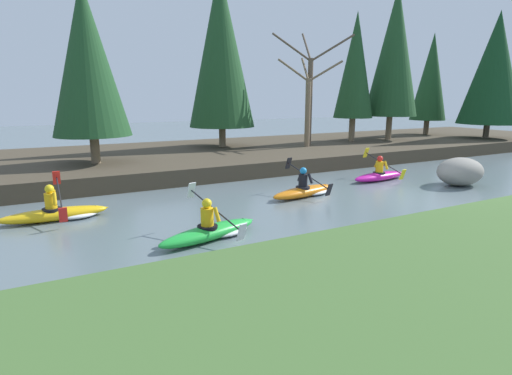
{
  "coord_description": "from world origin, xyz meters",
  "views": [
    {
      "loc": [
        -10.58,
        -9.0,
        3.28
      ],
      "look_at": [
        -5.01,
        1.65,
        0.55
      ],
      "focal_mm": 28.0,
      "sensor_mm": 36.0,
      "label": 1
    }
  ],
  "objects_px": {
    "kayaker_lead": "(380,175)",
    "kayaker_trailing": "(213,230)",
    "kayaker_middle": "(306,190)",
    "kayaker_far_back": "(59,213)",
    "boulder_midstream": "(460,172)"
  },
  "relations": [
    {
      "from": "kayaker_lead",
      "to": "boulder_midstream",
      "type": "relative_size",
      "value": 1.49
    },
    {
      "from": "kayaker_middle",
      "to": "kayaker_far_back",
      "type": "distance_m",
      "value": 7.57
    },
    {
      "from": "kayaker_far_back",
      "to": "kayaker_middle",
      "type": "bearing_deg",
      "value": -7.89
    },
    {
      "from": "kayaker_lead",
      "to": "kayaker_middle",
      "type": "height_order",
      "value": "same"
    },
    {
      "from": "kayaker_trailing",
      "to": "boulder_midstream",
      "type": "relative_size",
      "value": 1.48
    },
    {
      "from": "kayaker_middle",
      "to": "kayaker_far_back",
      "type": "relative_size",
      "value": 1.01
    },
    {
      "from": "kayaker_lead",
      "to": "kayaker_middle",
      "type": "relative_size",
      "value": 1.0
    },
    {
      "from": "kayaker_lead",
      "to": "boulder_midstream",
      "type": "distance_m",
      "value": 2.89
    },
    {
      "from": "kayaker_lead",
      "to": "kayaker_middle",
      "type": "distance_m",
      "value": 4.18
    },
    {
      "from": "kayaker_lead",
      "to": "kayaker_trailing",
      "type": "height_order",
      "value": "same"
    },
    {
      "from": "kayaker_middle",
      "to": "kayaker_far_back",
      "type": "height_order",
      "value": "same"
    },
    {
      "from": "kayaker_middle",
      "to": "kayaker_trailing",
      "type": "distance_m",
      "value": 4.95
    },
    {
      "from": "kayaker_lead",
      "to": "kayaker_middle",
      "type": "xyz_separation_m",
      "value": [
        -4.11,
        -0.77,
        -0.02
      ]
    },
    {
      "from": "kayaker_lead",
      "to": "kayaker_trailing",
      "type": "relative_size",
      "value": 1.01
    },
    {
      "from": "kayaker_far_back",
      "to": "boulder_midstream",
      "type": "distance_m",
      "value": 13.81
    }
  ]
}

